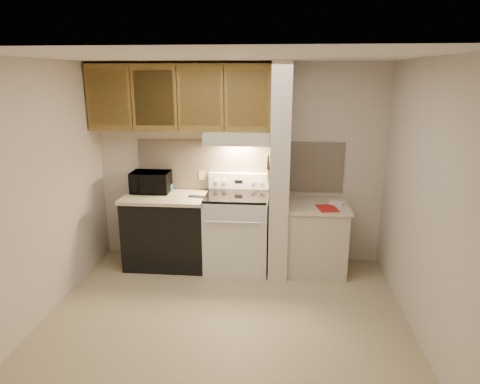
# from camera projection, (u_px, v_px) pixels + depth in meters

# --- Properties ---
(floor) EXTENTS (3.60, 3.60, 0.00)m
(floor) POSITION_uv_depth(u_px,v_px,m) (226.00, 316.00, 4.30)
(floor) COLOR tan
(floor) RESTS_ON ground
(ceiling) EXTENTS (3.60, 3.60, 0.00)m
(ceiling) POSITION_uv_depth(u_px,v_px,m) (223.00, 56.00, 3.63)
(ceiling) COLOR white
(ceiling) RESTS_ON wall_back
(wall_back) EXTENTS (3.60, 2.50, 0.02)m
(wall_back) POSITION_uv_depth(u_px,v_px,m) (239.00, 164.00, 5.41)
(wall_back) COLOR beige
(wall_back) RESTS_ON floor
(wall_left) EXTENTS (0.02, 3.00, 2.50)m
(wall_left) POSITION_uv_depth(u_px,v_px,m) (40.00, 192.00, 4.13)
(wall_left) COLOR beige
(wall_left) RESTS_ON floor
(wall_right) EXTENTS (0.02, 3.00, 2.50)m
(wall_right) POSITION_uv_depth(u_px,v_px,m) (425.00, 202.00, 3.81)
(wall_right) COLOR beige
(wall_right) RESTS_ON floor
(backsplash) EXTENTS (2.60, 0.02, 0.63)m
(backsplash) POSITION_uv_depth(u_px,v_px,m) (239.00, 166.00, 5.40)
(backsplash) COLOR beige
(backsplash) RESTS_ON wall_back
(range_body) EXTENTS (0.76, 0.65, 0.92)m
(range_body) POSITION_uv_depth(u_px,v_px,m) (237.00, 233.00, 5.29)
(range_body) COLOR silver
(range_body) RESTS_ON floor
(oven_window) EXTENTS (0.50, 0.01, 0.30)m
(oven_window) POSITION_uv_depth(u_px,v_px,m) (234.00, 239.00, 4.97)
(oven_window) COLOR black
(oven_window) RESTS_ON range_body
(oven_handle) EXTENTS (0.65, 0.02, 0.02)m
(oven_handle) POSITION_uv_depth(u_px,v_px,m) (234.00, 222.00, 4.88)
(oven_handle) COLOR silver
(oven_handle) RESTS_ON range_body
(cooktop) EXTENTS (0.74, 0.64, 0.03)m
(cooktop) POSITION_uv_depth(u_px,v_px,m) (237.00, 196.00, 5.16)
(cooktop) COLOR black
(cooktop) RESTS_ON range_body
(range_backguard) EXTENTS (0.76, 0.08, 0.20)m
(range_backguard) POSITION_uv_depth(u_px,v_px,m) (239.00, 181.00, 5.40)
(range_backguard) COLOR silver
(range_backguard) RESTS_ON range_body
(range_display) EXTENTS (0.10, 0.01, 0.04)m
(range_display) POSITION_uv_depth(u_px,v_px,m) (239.00, 182.00, 5.36)
(range_display) COLOR black
(range_display) RESTS_ON range_backguard
(range_knob_left_outer) EXTENTS (0.05, 0.02, 0.05)m
(range_knob_left_outer) POSITION_uv_depth(u_px,v_px,m) (216.00, 181.00, 5.38)
(range_knob_left_outer) COLOR silver
(range_knob_left_outer) RESTS_ON range_backguard
(range_knob_left_inner) EXTENTS (0.05, 0.02, 0.05)m
(range_knob_left_inner) POSITION_uv_depth(u_px,v_px,m) (224.00, 181.00, 5.38)
(range_knob_left_inner) COLOR silver
(range_knob_left_inner) RESTS_ON range_backguard
(range_knob_right_inner) EXTENTS (0.05, 0.02, 0.05)m
(range_knob_right_inner) POSITION_uv_depth(u_px,v_px,m) (253.00, 182.00, 5.34)
(range_knob_right_inner) COLOR silver
(range_knob_right_inner) RESTS_ON range_backguard
(range_knob_right_outer) EXTENTS (0.05, 0.02, 0.05)m
(range_knob_right_outer) POSITION_uv_depth(u_px,v_px,m) (261.00, 182.00, 5.34)
(range_knob_right_outer) COLOR silver
(range_knob_right_outer) RESTS_ON range_backguard
(dishwasher_front) EXTENTS (1.00, 0.63, 0.87)m
(dishwasher_front) POSITION_uv_depth(u_px,v_px,m) (167.00, 232.00, 5.38)
(dishwasher_front) COLOR black
(dishwasher_front) RESTS_ON floor
(left_countertop) EXTENTS (1.04, 0.67, 0.04)m
(left_countertop) POSITION_uv_depth(u_px,v_px,m) (166.00, 197.00, 5.26)
(left_countertop) COLOR beige
(left_countertop) RESTS_ON dishwasher_front
(spoon_rest) EXTENTS (0.23, 0.10, 0.01)m
(spoon_rest) POSITION_uv_depth(u_px,v_px,m) (197.00, 196.00, 5.19)
(spoon_rest) COLOR black
(spoon_rest) RESTS_ON left_countertop
(teal_jar) EXTENTS (0.10, 0.10, 0.09)m
(teal_jar) POSITION_uv_depth(u_px,v_px,m) (170.00, 188.00, 5.45)
(teal_jar) COLOR #236561
(teal_jar) RESTS_ON left_countertop
(outlet) EXTENTS (0.08, 0.01, 0.12)m
(outlet) POSITION_uv_depth(u_px,v_px,m) (202.00, 176.00, 5.47)
(outlet) COLOR beige
(outlet) RESTS_ON backsplash
(microwave) EXTENTS (0.48, 0.33, 0.27)m
(microwave) POSITION_uv_depth(u_px,v_px,m) (151.00, 182.00, 5.37)
(microwave) COLOR black
(microwave) RESTS_ON left_countertop
(partition_pillar) EXTENTS (0.22, 0.70, 2.50)m
(partition_pillar) POSITION_uv_depth(u_px,v_px,m) (280.00, 171.00, 5.03)
(partition_pillar) COLOR beige
(partition_pillar) RESTS_ON floor
(pillar_trim) EXTENTS (0.01, 0.70, 0.04)m
(pillar_trim) POSITION_uv_depth(u_px,v_px,m) (270.00, 167.00, 5.02)
(pillar_trim) COLOR olive
(pillar_trim) RESTS_ON partition_pillar
(knife_strip) EXTENTS (0.02, 0.42, 0.04)m
(knife_strip) POSITION_uv_depth(u_px,v_px,m) (269.00, 166.00, 4.97)
(knife_strip) COLOR black
(knife_strip) RESTS_ON partition_pillar
(knife_blade_a) EXTENTS (0.01, 0.03, 0.16)m
(knife_blade_a) POSITION_uv_depth(u_px,v_px,m) (268.00, 178.00, 4.85)
(knife_blade_a) COLOR silver
(knife_blade_a) RESTS_ON knife_strip
(knife_handle_a) EXTENTS (0.02, 0.02, 0.10)m
(knife_handle_a) POSITION_uv_depth(u_px,v_px,m) (268.00, 165.00, 4.81)
(knife_handle_a) COLOR black
(knife_handle_a) RESTS_ON knife_strip
(knife_blade_b) EXTENTS (0.01, 0.04, 0.18)m
(knife_blade_b) POSITION_uv_depth(u_px,v_px,m) (268.00, 177.00, 4.94)
(knife_blade_b) COLOR silver
(knife_blade_b) RESTS_ON knife_strip
(knife_handle_b) EXTENTS (0.02, 0.02, 0.10)m
(knife_handle_b) POSITION_uv_depth(u_px,v_px,m) (268.00, 163.00, 4.88)
(knife_handle_b) COLOR black
(knife_handle_b) RESTS_ON knife_strip
(knife_blade_c) EXTENTS (0.01, 0.04, 0.20)m
(knife_blade_c) POSITION_uv_depth(u_px,v_px,m) (268.00, 176.00, 5.00)
(knife_blade_c) COLOR silver
(knife_blade_c) RESTS_ON knife_strip
(knife_handle_c) EXTENTS (0.02, 0.02, 0.10)m
(knife_handle_c) POSITION_uv_depth(u_px,v_px,m) (268.00, 162.00, 4.95)
(knife_handle_c) COLOR black
(knife_handle_c) RESTS_ON knife_strip
(knife_blade_d) EXTENTS (0.01, 0.04, 0.16)m
(knife_blade_d) POSITION_uv_depth(u_px,v_px,m) (268.00, 173.00, 5.08)
(knife_blade_d) COLOR silver
(knife_blade_d) RESTS_ON knife_strip
(knife_handle_d) EXTENTS (0.02, 0.02, 0.10)m
(knife_handle_d) POSITION_uv_depth(u_px,v_px,m) (269.00, 160.00, 5.05)
(knife_handle_d) COLOR black
(knife_handle_d) RESTS_ON knife_strip
(knife_blade_e) EXTENTS (0.01, 0.04, 0.18)m
(knife_blade_e) POSITION_uv_depth(u_px,v_px,m) (268.00, 172.00, 5.15)
(knife_blade_e) COLOR silver
(knife_blade_e) RESTS_ON knife_strip
(knife_handle_e) EXTENTS (0.02, 0.02, 0.10)m
(knife_handle_e) POSITION_uv_depth(u_px,v_px,m) (269.00, 159.00, 5.11)
(knife_handle_e) COLOR black
(knife_handle_e) RESTS_ON knife_strip
(oven_mitt) EXTENTS (0.03, 0.11, 0.25)m
(oven_mitt) POSITION_uv_depth(u_px,v_px,m) (269.00, 171.00, 5.21)
(oven_mitt) COLOR slate
(oven_mitt) RESTS_ON partition_pillar
(right_cab_base) EXTENTS (0.70, 0.60, 0.81)m
(right_cab_base) POSITION_uv_depth(u_px,v_px,m) (316.00, 239.00, 5.21)
(right_cab_base) COLOR beige
(right_cab_base) RESTS_ON floor
(right_countertop) EXTENTS (0.74, 0.64, 0.04)m
(right_countertop) POSITION_uv_depth(u_px,v_px,m) (317.00, 206.00, 5.10)
(right_countertop) COLOR beige
(right_countertop) RESTS_ON right_cab_base
(red_folder) EXTENTS (0.26, 0.32, 0.01)m
(red_folder) POSITION_uv_depth(u_px,v_px,m) (327.00, 208.00, 4.94)
(red_folder) COLOR #B41B16
(red_folder) RESTS_ON right_countertop
(white_box) EXTENTS (0.18, 0.15, 0.04)m
(white_box) POSITION_uv_depth(u_px,v_px,m) (336.00, 203.00, 5.07)
(white_box) COLOR white
(white_box) RESTS_ON right_countertop
(range_hood) EXTENTS (0.78, 0.44, 0.15)m
(range_hood) POSITION_uv_depth(u_px,v_px,m) (238.00, 137.00, 5.10)
(range_hood) COLOR beige
(range_hood) RESTS_ON upper_cabinets
(hood_lip) EXTENTS (0.78, 0.04, 0.06)m
(hood_lip) POSITION_uv_depth(u_px,v_px,m) (236.00, 144.00, 4.91)
(hood_lip) COLOR beige
(hood_lip) RESTS_ON range_hood
(upper_cabinets) EXTENTS (2.18, 0.33, 0.77)m
(upper_cabinets) POSITION_uv_depth(u_px,v_px,m) (180.00, 97.00, 5.08)
(upper_cabinets) COLOR olive
(upper_cabinets) RESTS_ON wall_back
(cab_door_a) EXTENTS (0.46, 0.01, 0.63)m
(cab_door_a) POSITION_uv_depth(u_px,v_px,m) (108.00, 98.00, 4.99)
(cab_door_a) COLOR olive
(cab_door_a) RESTS_ON upper_cabinets
(cab_gap_a) EXTENTS (0.01, 0.01, 0.73)m
(cab_gap_a) POSITION_uv_depth(u_px,v_px,m) (131.00, 98.00, 4.97)
(cab_gap_a) COLOR black
(cab_gap_a) RESTS_ON upper_cabinets
(cab_door_b) EXTENTS (0.46, 0.01, 0.63)m
(cab_door_b) POSITION_uv_depth(u_px,v_px,m) (154.00, 98.00, 4.95)
(cab_door_b) COLOR olive
(cab_door_b) RESTS_ON upper_cabinets
(cab_gap_b) EXTENTS (0.01, 0.01, 0.73)m
(cab_gap_b) POSITION_uv_depth(u_px,v_px,m) (177.00, 98.00, 4.92)
(cab_gap_b) COLOR black
(cab_gap_b) RESTS_ON upper_cabinets
(cab_door_c) EXTENTS (0.46, 0.01, 0.63)m
(cab_door_c) POSITION_uv_depth(u_px,v_px,m) (200.00, 98.00, 4.90)
(cab_door_c) COLOR olive
(cab_door_c) RESTS_ON upper_cabinets
(cab_gap_c) EXTENTS (0.01, 0.01, 0.73)m
(cab_gap_c) POSITION_uv_depth(u_px,v_px,m) (224.00, 98.00, 4.87)
(cab_gap_c) COLOR black
(cab_gap_c) RESTS_ON upper_cabinets
(cab_door_d) EXTENTS (0.46, 0.01, 0.63)m
(cab_door_d) POSITION_uv_depth(u_px,v_px,m) (248.00, 99.00, 4.85)
(cab_door_d) COLOR olive
(cab_door_d) RESTS_ON upper_cabinets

